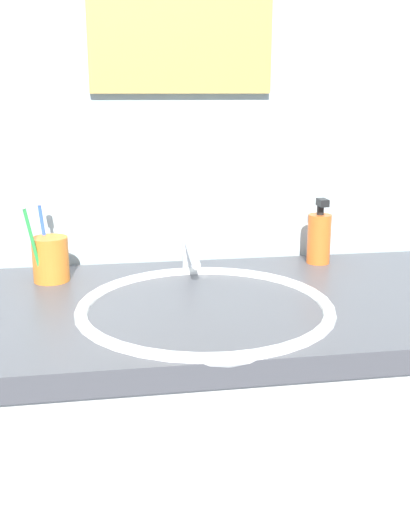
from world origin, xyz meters
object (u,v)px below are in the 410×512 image
Objects in this scene: faucet at (191,246)px; toothbrush_green at (31,235)px; toothbrush_blue at (43,230)px; soap_dispenser at (319,237)px; toothbrush_cup at (51,259)px.

toothbrush_green is at bearing -172.18° from faucet.
toothbrush_green reaches higher than toothbrush_blue.
soap_dispenser is (0.61, 0.02, -0.04)m from toothbrush_blue.
toothbrush_green is (-0.03, -0.04, 0.06)m from toothbrush_cup.
soap_dispenser reaches higher than toothbrush_cup.
toothbrush_cup is at bearing -175.62° from soap_dispenser.
toothbrush_cup is at bearing -178.74° from faucet.
toothbrush_green reaches higher than toothbrush_cup.
toothbrush_cup is at bearing -61.78° from toothbrush_blue.
faucet is 1.85× the size of toothbrush_cup.
toothbrush_green is at bearing -128.88° from toothbrush_cup.
faucet reaches higher than toothbrush_cup.
toothbrush_cup is (-0.29, -0.01, -0.02)m from faucet.
toothbrush_cup is 0.60m from soap_dispenser.
faucet is 1.14× the size of soap_dispenser.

